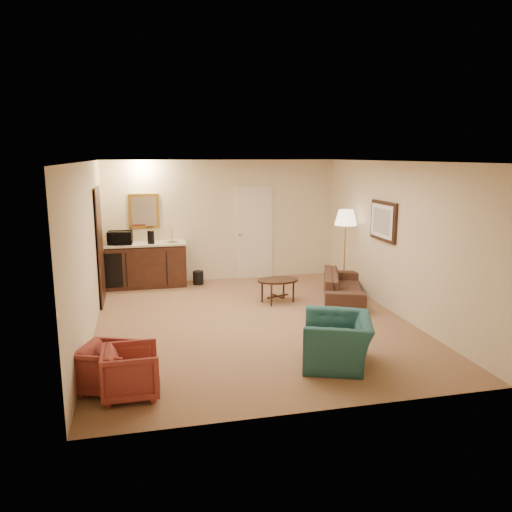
{
  "coord_description": "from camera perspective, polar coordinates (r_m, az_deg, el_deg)",
  "views": [
    {
      "loc": [
        -1.7,
        -7.64,
        2.7
      ],
      "look_at": [
        0.17,
        0.5,
        1.0
      ],
      "focal_mm": 35.0,
      "sensor_mm": 36.0,
      "label": 1
    }
  ],
  "objects": [
    {
      "name": "teal_armchair",
      "position": [
        6.64,
        9.28,
        -8.66
      ],
      "size": [
        0.94,
        1.14,
        0.86
      ],
      "primitive_type": "imported",
      "rotation": [
        0.0,
        0.0,
        -1.93
      ],
      "color": "#215153",
      "rests_on": "ground"
    },
    {
      "name": "room_walls",
      "position": [
        8.62,
        -2.17,
        4.93
      ],
      "size": [
        5.02,
        6.01,
        2.61
      ],
      "color": "#C6B294",
      "rests_on": "ground"
    },
    {
      "name": "sofa",
      "position": [
        9.53,
        9.99,
        -2.93
      ],
      "size": [
        1.12,
        1.89,
        0.71
      ],
      "primitive_type": "imported",
      "rotation": [
        0.0,
        0.0,
        1.22
      ],
      "color": "black",
      "rests_on": "ground"
    },
    {
      "name": "waste_bin",
      "position": [
        10.66,
        -6.62,
        -2.49
      ],
      "size": [
        0.25,
        0.25,
        0.28
      ],
      "primitive_type": "cylinder",
      "rotation": [
        0.0,
        0.0,
        0.1
      ],
      "color": "black",
      "rests_on": "ground"
    },
    {
      "name": "wetbar_cabinet",
      "position": [
        10.6,
        -12.41,
        -0.99
      ],
      "size": [
        1.64,
        0.58,
        0.92
      ],
      "primitive_type": "cube",
      "color": "#3B1E13",
      "rests_on": "ground"
    },
    {
      "name": "coffee_table",
      "position": [
        9.3,
        2.5,
        -3.99
      ],
      "size": [
        0.89,
        0.75,
        0.44
      ],
      "primitive_type": "cube",
      "rotation": [
        0.0,
        0.0,
        0.35
      ],
      "color": "#321910",
      "rests_on": "ground"
    },
    {
      "name": "rose_chair_far",
      "position": [
        5.94,
        -14.11,
        -12.49
      ],
      "size": [
        0.59,
        0.63,
        0.64
      ],
      "primitive_type": "imported",
      "rotation": [
        0.0,
        0.0,
        1.58
      ],
      "color": "brown",
      "rests_on": "ground"
    },
    {
      "name": "coffee_maker",
      "position": [
        10.4,
        -11.93,
        2.12
      ],
      "size": [
        0.18,
        0.18,
        0.26
      ],
      "primitive_type": "cylinder",
      "rotation": [
        0.0,
        0.0,
        0.32
      ],
      "color": "black",
      "rests_on": "wetbar_cabinet"
    },
    {
      "name": "floor_lamp",
      "position": [
        10.06,
        10.09,
        0.58
      ],
      "size": [
        0.5,
        0.5,
        1.66
      ],
      "primitive_type": "cube",
      "rotation": [
        0.0,
        0.0,
        -0.16
      ],
      "color": "#AE903A",
      "rests_on": "ground"
    },
    {
      "name": "ground",
      "position": [
        8.28,
        -0.4,
        -7.55
      ],
      "size": [
        6.0,
        6.0,
        0.0
      ],
      "primitive_type": "plane",
      "color": "#8F6949",
      "rests_on": "ground"
    },
    {
      "name": "microwave",
      "position": [
        10.46,
        -15.29,
        2.19
      ],
      "size": [
        0.5,
        0.31,
        0.33
      ],
      "primitive_type": "imported",
      "rotation": [
        0.0,
        0.0,
        -0.08
      ],
      "color": "black",
      "rests_on": "wetbar_cabinet"
    },
    {
      "name": "rose_chair_near",
      "position": [
        6.14,
        -16.46,
        -11.93
      ],
      "size": [
        0.74,
        0.76,
        0.61
      ],
      "primitive_type": "imported",
      "rotation": [
        0.0,
        0.0,
        1.2
      ],
      "color": "brown",
      "rests_on": "ground"
    }
  ]
}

